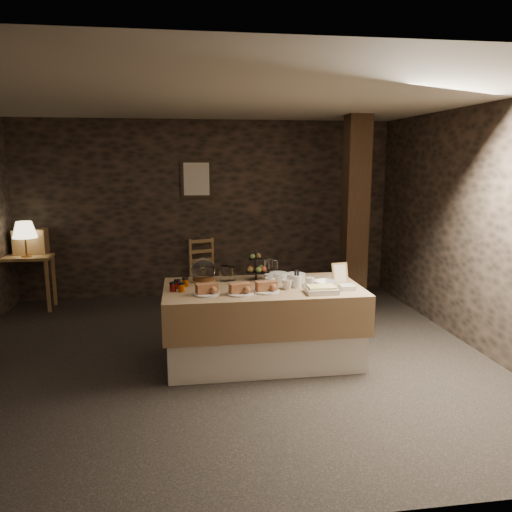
{
  "coord_description": "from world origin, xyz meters",
  "views": [
    {
      "loc": [
        -0.36,
        -4.93,
        2.02
      ],
      "look_at": [
        0.4,
        0.2,
        1.02
      ],
      "focal_mm": 35.0,
      "sensor_mm": 36.0,
      "label": 1
    }
  ],
  "objects": [
    {
      "name": "bread_platter_center",
      "position": [
        0.15,
        -0.41,
        0.82
      ],
      "size": [
        0.26,
        0.26,
        0.11
      ],
      "color": "silver",
      "rests_on": "buffet_table"
    },
    {
      "name": "room_shell",
      "position": [
        0.0,
        0.0,
        1.56
      ],
      "size": [
        5.52,
        5.02,
        2.6
      ],
      "color": "black",
      "rests_on": "ground"
    },
    {
      "name": "square_dish",
      "position": [
        1.21,
        -0.39,
        0.8
      ],
      "size": [
        0.14,
        0.14,
        0.04
      ],
      "primitive_type": "cube",
      "color": "silver",
      "rests_on": "buffet_table"
    },
    {
      "name": "cup_b",
      "position": [
        0.63,
        -0.3,
        0.83
      ],
      "size": [
        0.13,
        0.13,
        0.1
      ],
      "primitive_type": "imported",
      "rotation": [
        0.0,
        0.0,
        -0.27
      ],
      "color": "silver",
      "rests_on": "buffet_table"
    },
    {
      "name": "wine_rack",
      "position": [
        -2.45,
        2.24,
        0.92
      ],
      "size": [
        0.42,
        0.26,
        0.34
      ],
      "primitive_type": "cube",
      "color": "olive",
      "rests_on": "console_table"
    },
    {
      "name": "framed_picture",
      "position": [
        -0.15,
        2.47,
        1.75
      ],
      "size": [
        0.45,
        0.04,
        0.55
      ],
      "color": "#302318",
      "rests_on": "room_shell"
    },
    {
      "name": "bread_platter_right",
      "position": [
        0.41,
        -0.36,
        0.82
      ],
      "size": [
        0.26,
        0.26,
        0.11
      ],
      "color": "silver",
      "rests_on": "buffet_table"
    },
    {
      "name": "mug_c",
      "position": [
        0.5,
        -0.03,
        0.82
      ],
      "size": [
        0.09,
        0.09,
        0.09
      ],
      "primitive_type": "cylinder",
      "color": "silver",
      "rests_on": "buffet_table"
    },
    {
      "name": "console_table",
      "position": [
        -2.5,
        2.06,
        0.62
      ],
      "size": [
        0.7,
        0.4,
        0.75
      ],
      "color": "olive",
      "rests_on": "ground_plane"
    },
    {
      "name": "table_lamp",
      "position": [
        -2.45,
        2.01,
        1.11
      ],
      "size": [
        0.32,
        0.32,
        0.47
      ],
      "color": "#B47F3C",
      "rests_on": "console_table"
    },
    {
      "name": "buffet_table",
      "position": [
        0.41,
        -0.15,
        0.45
      ],
      "size": [
        1.96,
        1.04,
        0.78
      ],
      "color": "white",
      "rests_on": "ground_plane"
    },
    {
      "name": "tart_dish",
      "position": [
        0.92,
        -0.48,
        0.81
      ],
      "size": [
        0.3,
        0.22,
        0.07
      ],
      "color": "silver",
      "rests_on": "buffet_table"
    },
    {
      "name": "bread_platter_left",
      "position": [
        -0.16,
        -0.37,
        0.82
      ],
      "size": [
        0.26,
        0.26,
        0.11
      ],
      "color": "silver",
      "rests_on": "buffet_table"
    },
    {
      "name": "cup_a",
      "position": [
        0.48,
        -0.13,
        0.82
      ],
      "size": [
        0.14,
        0.14,
        0.09
      ],
      "primitive_type": "imported",
      "rotation": [
        0.0,
        0.0,
        -0.29
      ],
      "color": "silver",
      "rests_on": "buffet_table"
    },
    {
      "name": "bowl",
      "position": [
        1.03,
        -0.22,
        0.8
      ],
      "size": [
        0.27,
        0.27,
        0.05
      ],
      "primitive_type": "imported",
      "rotation": [
        0.0,
        0.0,
        0.35
      ],
      "color": "silver",
      "rests_on": "buffet_table"
    },
    {
      "name": "jam_jars",
      "position": [
        -0.41,
        -0.15,
        0.81
      ],
      "size": [
        0.18,
        0.26,
        0.07
      ],
      "color": "#650D0A",
      "rests_on": "buffet_table"
    },
    {
      "name": "storage_jar_b",
      "position": [
        0.13,
        0.16,
        0.85
      ],
      "size": [
        0.09,
        0.09,
        0.14
      ],
      "primitive_type": "cylinder",
      "color": "white",
      "rests_on": "buffet_table"
    },
    {
      "name": "mug_d",
      "position": [
        0.88,
        -0.21,
        0.82
      ],
      "size": [
        0.08,
        0.08,
        0.09
      ],
      "primitive_type": "cylinder",
      "color": "silver",
      "rests_on": "buffet_table"
    },
    {
      "name": "timber_column",
      "position": [
        1.91,
        1.42,
        1.3
      ],
      "size": [
        0.3,
        0.3,
        2.6
      ],
      "primitive_type": "cube",
      "color": "black",
      "rests_on": "ground_plane"
    },
    {
      "name": "ground_plane",
      "position": [
        0.0,
        0.0,
        0.0
      ],
      "size": [
        5.5,
        5.0,
        0.01
      ],
      "primitive_type": "cube",
      "color": "black",
      "rests_on": "ground"
    },
    {
      "name": "menu_frame",
      "position": [
        1.24,
        -0.07,
        0.87
      ],
      "size": [
        0.18,
        0.1,
        0.22
      ],
      "primitive_type": "cube",
      "rotation": [
        -0.24,
        0.0,
        0.16
      ],
      "color": "olive",
      "rests_on": "buffet_table"
    },
    {
      "name": "cutlery_holder",
      "position": [
        0.74,
        -0.24,
        0.84
      ],
      "size": [
        0.1,
        0.1,
        0.12
      ],
      "primitive_type": "cylinder",
      "color": "silver",
      "rests_on": "buffet_table"
    },
    {
      "name": "chair",
      "position": [
        -0.05,
        2.34,
        0.39
      ],
      "size": [
        0.51,
        0.49,
        0.68
      ],
      "rotation": [
        0.0,
        0.0,
        0.31
      ],
      "color": "olive",
      "rests_on": "ground_plane"
    },
    {
      "name": "fruit_stand",
      "position": [
        0.39,
        0.14,
        0.9
      ],
      "size": [
        0.22,
        0.22,
        0.31
      ],
      "rotation": [
        0.0,
        0.0,
        0.09
      ],
      "color": "black",
      "rests_on": "buffet_table"
    },
    {
      "name": "cake_dome",
      "position": [
        -0.17,
        0.16,
        0.88
      ],
      "size": [
        0.26,
        0.26,
        0.26
      ],
      "color": "olive",
      "rests_on": "buffet_table"
    },
    {
      "name": "storage_jar_a",
      "position": [
        0.06,
        0.14,
        0.86
      ],
      "size": [
        0.1,
        0.1,
        0.16
      ],
      "primitive_type": "cylinder",
      "color": "white",
      "rests_on": "buffet_table"
    },
    {
      "name": "plate_stack_b",
      "position": [
        0.79,
        0.0,
        0.82
      ],
      "size": [
        0.2,
        0.2,
        0.08
      ],
      "primitive_type": "cylinder",
      "color": "silver",
      "rests_on": "buffet_table"
    },
    {
      "name": "plate_stack_a",
      "position": [
        0.6,
        0.01,
        0.83
      ],
      "size": [
        0.19,
        0.19,
        0.1
      ],
      "primitive_type": "cylinder",
      "color": "silver",
      "rests_on": "buffet_table"
    }
  ]
}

